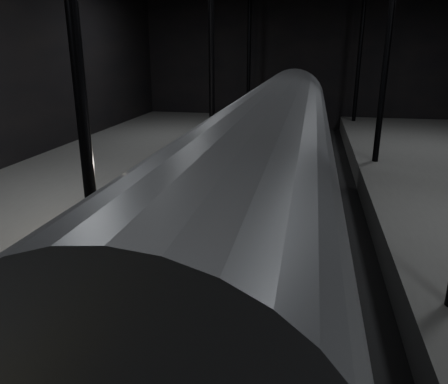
# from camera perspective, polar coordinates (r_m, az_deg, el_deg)

# --- Properties ---
(ground) EXTENTS (44.00, 44.00, 0.00)m
(ground) POSITION_cam_1_polar(r_m,az_deg,el_deg) (13.64, 6.75, -7.40)
(ground) COLOR black
(ground) RESTS_ON ground
(platform_left) EXTENTS (9.00, 43.80, 1.00)m
(platform_left) POSITION_cam_1_polar(r_m,az_deg,el_deg) (15.78, -21.45, -2.99)
(platform_left) COLOR #555552
(platform_left) RESTS_ON ground
(tactile_strip) EXTENTS (0.50, 43.80, 0.01)m
(tactile_strip) POSITION_cam_1_polar(r_m,az_deg,el_deg) (13.83, -6.64, -2.50)
(tactile_strip) COLOR #9C711C
(tactile_strip) RESTS_ON platform_left
(track) EXTENTS (2.40, 43.00, 0.24)m
(track) POSITION_cam_1_polar(r_m,az_deg,el_deg) (13.61, 6.76, -7.14)
(track) COLOR #3F3328
(track) RESTS_ON ground
(train) EXTENTS (2.77, 18.48, 4.94)m
(train) POSITION_cam_1_polar(r_m,az_deg,el_deg) (11.18, 6.58, 1.95)
(train) COLOR #9C9EA3
(train) RESTS_ON ground
(woman) EXTENTS (0.69, 0.49, 1.80)m
(woman) POSITION_cam_1_polar(r_m,az_deg,el_deg) (14.13, -8.33, 1.71)
(woman) COLOR #94795B
(woman) RESTS_ON platform_left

